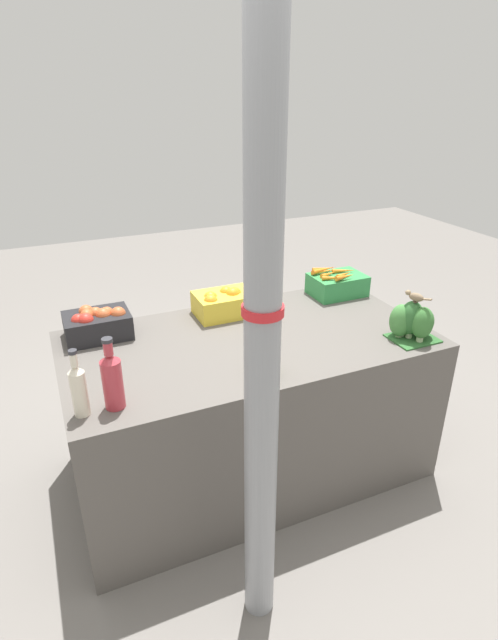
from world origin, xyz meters
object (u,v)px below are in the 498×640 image
sparrow_bird (415,297)px  juice_bottle_ruby (112,379)px  pickle_jar (268,361)px  carrot_crate (337,284)px  apple_crate (97,323)px  juice_bottle_cloudy (79,389)px  orange_crate (224,302)px  support_pole (262,345)px  broccoli_pile (412,322)px

sparrow_bird → juice_bottle_ruby: bearing=65.8°
pickle_jar → sparrow_bird: (0.77, 0.00, 0.17)m
carrot_crate → apple_crate: bearing=-179.9°
carrot_crate → juice_bottle_cloudy: 1.65m
orange_crate → sparrow_bird: 0.97m
support_pole → broccoli_pile: size_ratio=10.82×
orange_crate → pickle_jar: orange_crate is taller
support_pole → pickle_jar: 0.61m
support_pole → sparrow_bird: support_pole is taller
sparrow_bird → juice_bottle_cloudy: bearing=65.8°
juice_bottle_cloudy → sparrow_bird: bearing=-0.1°
juice_bottle_cloudy → sparrow_bird: (1.54, -0.00, 0.11)m
orange_crate → carrot_crate: 0.71m
juice_bottle_cloudy → sparrow_bird: 1.54m
carrot_crate → pickle_jar: bearing=-139.8°
support_pole → apple_crate: (-0.38, 1.08, -0.32)m
carrot_crate → sparrow_bird: bearing=-89.2°
juice_bottle_ruby → pickle_jar: bearing=-0.8°
support_pole → orange_crate: (0.28, 1.08, -0.33)m
support_pole → broccoli_pile: bearing=24.0°
apple_crate → juice_bottle_ruby: bearing=-92.8°
support_pole → juice_bottle_ruby: (-0.41, 0.45, -0.28)m
juice_bottle_cloudy → juice_bottle_ruby: size_ratio=0.93×
orange_crate → broccoli_pile: (0.73, -0.63, 0.02)m
support_pole → orange_crate: bearing=75.3°
apple_crate → juice_bottle_ruby: size_ratio=1.05×
juice_bottle_ruby → pickle_jar: juice_bottle_ruby is taller
juice_bottle_ruby → juice_bottle_cloudy: bearing=180.0°
juice_bottle_ruby → support_pole: bearing=-47.7°
orange_crate → juice_bottle_cloudy: size_ratio=1.14×
apple_crate → pickle_jar: bearing=-46.3°
support_pole → carrot_crate: size_ratio=7.67×
support_pole → juice_bottle_ruby: support_pole is taller
pickle_jar → juice_bottle_cloudy: bearing=179.4°
juice_bottle_cloudy → carrot_crate: bearing=22.6°
carrot_crate → orange_crate: bearing=-179.8°
carrot_crate → broccoli_pile: size_ratio=1.41×
carrot_crate → juice_bottle_cloudy: juice_bottle_cloudy is taller
support_pole → broccoli_pile: 1.15m
broccoli_pile → apple_crate: bearing=155.6°
broccoli_pile → juice_bottle_cloudy: bearing=-179.9°
apple_crate → sparrow_bird: sparrow_bird is taller
carrot_crate → sparrow_bird: 0.66m
broccoli_pile → juice_bottle_cloudy: (-1.54, -0.00, 0.02)m
broccoli_pile → sparrow_bird: 0.13m
apple_crate → sparrow_bird: 1.53m
carrot_crate → support_pole: bearing=-132.6°
pickle_jar → orange_crate: bearing=85.6°
apple_crate → pickle_jar: (0.61, -0.64, -0.02)m
support_pole → carrot_crate: bearing=47.4°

